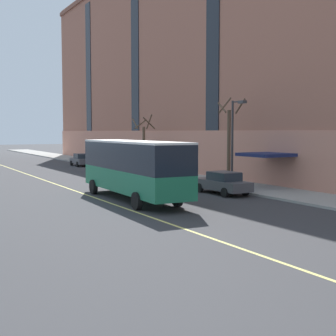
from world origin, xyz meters
TOP-DOWN VIEW (x-y plane):
  - ground_plane at (0.00, 0.00)m, footprint 260.00×260.00m
  - sidewalk at (9.27, 3.00)m, footprint 4.57×160.00m
  - apartment_facade at (17.53, -0.00)m, footprint 15.20×110.00m
  - city_bus at (-0.98, -1.12)m, footprint 3.10×11.59m
  - parked_car_darkgray_2 at (5.64, -1.47)m, footprint 1.98×4.75m
  - parked_car_green_3 at (5.66, 18.13)m, footprint 2.17×4.82m
  - parked_car_darkgray_4 at (5.76, 28.40)m, footprint 2.04×4.38m
  - parked_car_white_5 at (5.81, 8.37)m, footprint 2.04×4.62m
  - street_tree_mid_block at (8.98, 2.27)m, footprint 1.99×1.94m
  - street_tree_far_uptown at (8.94, 17.30)m, footprint 2.25×2.24m
  - street_lamp at (7.58, -0.23)m, footprint 0.36×1.48m
  - fire_hydrant at (7.48, 11.14)m, footprint 0.42×0.24m
  - lane_centerline at (-2.68, 3.00)m, footprint 0.16×140.00m

SIDE VIEW (x-z plane):
  - ground_plane at x=0.00m, z-range 0.00..0.00m
  - lane_centerline at x=-2.68m, z-range 0.00..0.01m
  - sidewalk at x=9.27m, z-range 0.00..0.15m
  - fire_hydrant at x=7.48m, z-range 0.13..0.85m
  - parked_car_darkgray_4 at x=5.76m, z-range 0.00..1.56m
  - parked_car_white_5 at x=5.81m, z-range 0.00..1.56m
  - parked_car_darkgray_2 at x=5.64m, z-range 0.00..1.56m
  - parked_car_green_3 at x=5.66m, z-range 0.01..1.57m
  - city_bus at x=-0.98m, z-range 0.29..4.02m
  - street_tree_far_uptown at x=8.94m, z-range 0.16..6.16m
  - street_tree_mid_block at x=8.98m, z-range 0.12..7.01m
  - street_lamp at x=7.58m, z-range 0.91..7.31m
  - apartment_facade at x=17.53m, z-range -0.02..25.36m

